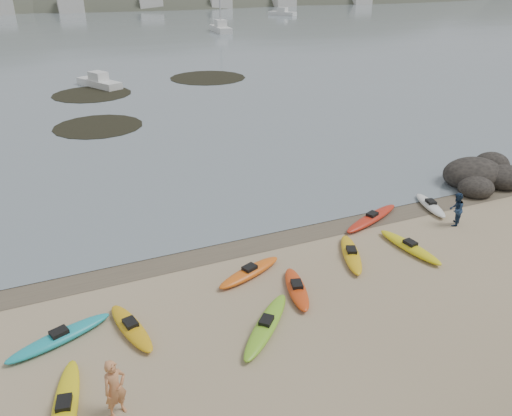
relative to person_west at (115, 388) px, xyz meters
name	(u,v)px	position (x,y,z in m)	size (l,w,h in m)	color
ground	(256,237)	(7.63, 7.82, -0.92)	(600.00, 600.00, 0.00)	tan
wet_sand	(259,240)	(7.63, 7.52, -0.91)	(60.00, 60.00, 0.00)	brown
kayaks	(282,279)	(7.07, 3.96, -0.75)	(20.99, 9.91, 0.34)	orange
person_west	(115,388)	(0.00, 0.00, 0.00)	(0.67, 0.44, 1.84)	tan
person_east	(456,209)	(16.95, 5.09, -0.08)	(0.81, 0.63, 1.67)	navy
rock_cluster	(482,179)	(22.34, 8.52, -0.67)	(5.32, 3.92, 1.82)	black
kelp_mats	(147,93)	(9.58, 39.57, -0.89)	(22.10, 23.11, 0.04)	black
moored_boats	(86,34)	(9.46, 90.60, -0.33)	(105.83, 82.25, 1.30)	silver
far_hills	(155,43)	(47.00, 201.78, -16.85)	(550.00, 135.00, 80.00)	#384235
far_town	(75,5)	(13.63, 152.82, 1.08)	(199.00, 5.00, 4.00)	beige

